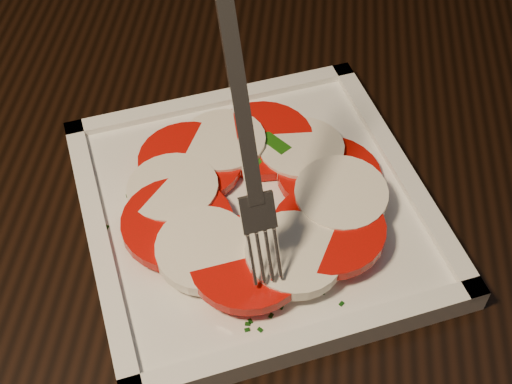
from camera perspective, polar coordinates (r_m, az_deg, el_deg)
The scene contains 4 objects.
table at distance 0.61m, azimuth -8.63°, elevation -12.94°, with size 1.26×0.89×0.75m.
plate at distance 0.55m, azimuth -0.00°, elevation -1.51°, with size 0.26×0.26×0.01m, color white.
caprese_salad at distance 0.54m, azimuth 0.01°, elevation -0.28°, with size 0.21×0.21×0.03m.
fork at distance 0.44m, azimuth -1.34°, elevation 5.77°, with size 0.04×0.10×0.18m, color white, non-canonical shape.
Camera 1 is at (-0.15, -0.05, 1.19)m, focal length 50.00 mm.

